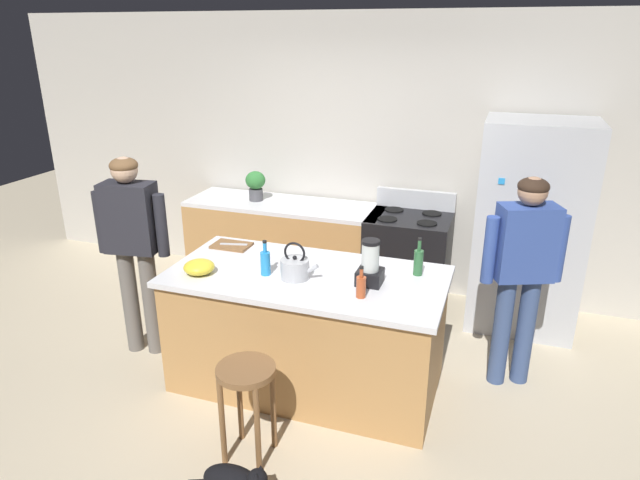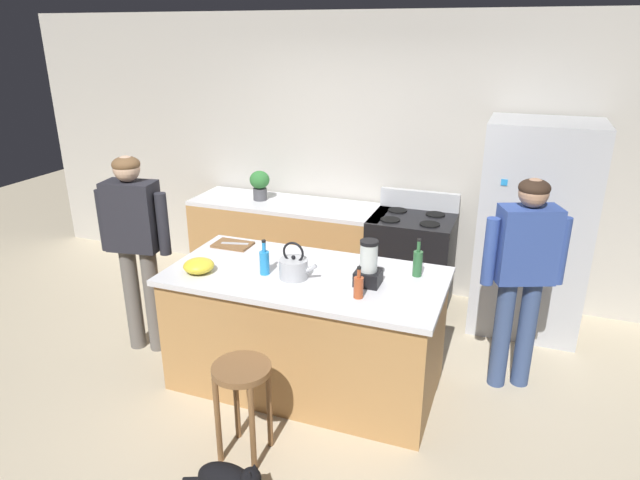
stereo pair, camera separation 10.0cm
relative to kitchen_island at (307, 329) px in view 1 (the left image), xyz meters
The scene contains 18 objects.
ground_plane 0.45m from the kitchen_island, ahead, with size 14.00×14.00×0.00m, color beige.
back_wall 2.15m from the kitchen_island, 90.00° to the left, with size 8.00×0.10×2.70m, color #BCB7AD.
kitchen_island is the anchor object (origin of this frame).
back_counter_run 1.74m from the kitchen_island, 117.30° to the left, with size 2.00×0.64×0.90m.
refrigerator 2.18m from the kitchen_island, 44.89° to the left, with size 0.90×0.73×1.84m.
stove_range 1.59m from the kitchen_island, 73.08° to the left, with size 0.76×0.65×1.08m.
person_by_island_left 1.54m from the kitchen_island, behind, with size 0.60×0.28×1.64m.
person_by_sink_right 1.62m from the kitchen_island, 19.58° to the left, with size 0.58×0.35×1.60m.
bar_stool 0.85m from the kitchen_island, 95.01° to the right, with size 0.36×0.36×0.64m.
potted_plant 2.01m from the kitchen_island, 125.72° to the left, with size 0.20×0.20×0.30m.
blender_appliance 0.74m from the kitchen_island, ahead, with size 0.17×0.17×0.32m.
bottle_cooking_sauce 0.74m from the kitchen_island, 26.30° to the right, with size 0.06×0.06×0.22m.
bottle_soda 0.61m from the kitchen_island, 159.42° to the right, with size 0.07×0.07×0.26m.
bottle_olive_oil 0.96m from the kitchen_island, 18.06° to the left, with size 0.07×0.07×0.28m.
mixing_bowl 0.91m from the kitchen_island, 161.83° to the right, with size 0.22×0.22×0.10m, color yellow.
tea_kettle 0.54m from the kitchen_island, 117.62° to the right, with size 0.28×0.20×0.27m.
cutting_board 0.93m from the kitchen_island, 157.79° to the left, with size 0.30×0.20×0.02m, color brown.
chef_knife 0.92m from the kitchen_island, 157.24° to the left, with size 0.22×0.03×0.01m, color #B7BABF.
Camera 1 is at (1.26, -3.37, 2.52)m, focal length 31.16 mm.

